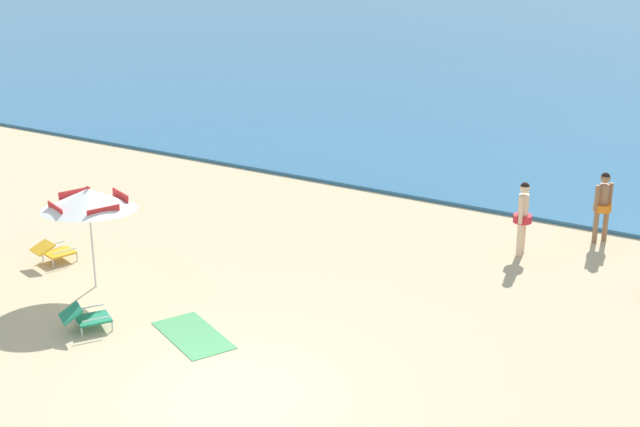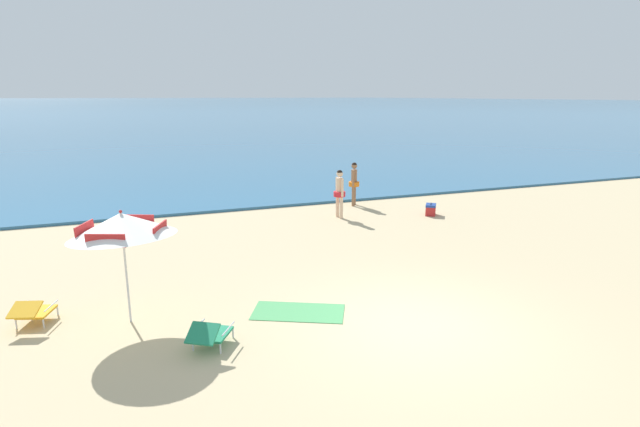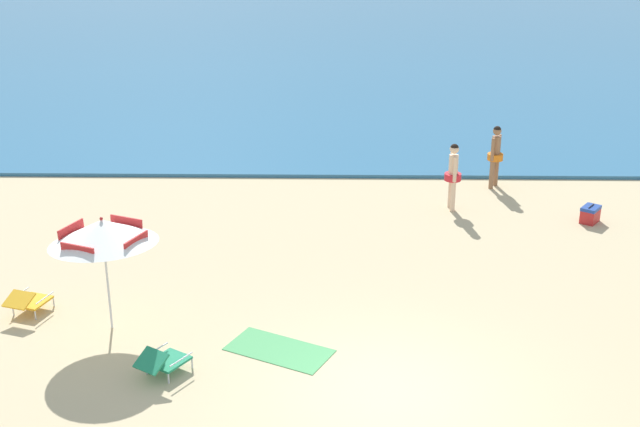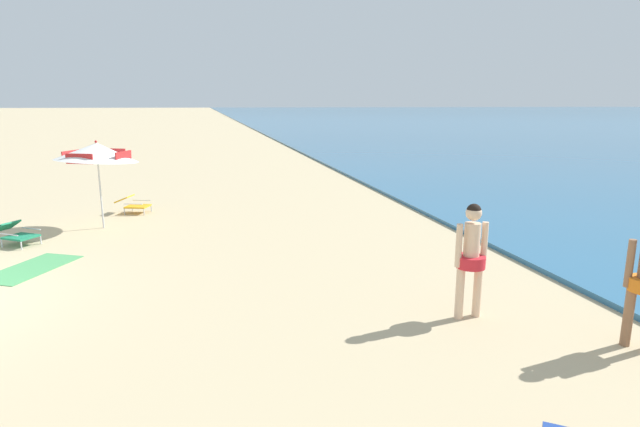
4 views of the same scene
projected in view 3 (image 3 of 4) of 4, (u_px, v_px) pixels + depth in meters
The scene contains 8 objects.
ground_plane at pixel (391, 395), 13.59m from camera, with size 800.00×800.00×0.00m, color tan.
beach_umbrella_striped_main at pixel (103, 232), 14.92m from camera, with size 2.58×2.60×2.20m.
lounge_chair_under_umbrella at pixel (163, 361), 14.03m from camera, with size 0.92×1.03×0.52m.
lounge_chair_beside_umbrella at pixel (28, 301), 16.02m from camera, with size 0.77×0.99×0.51m.
person_standing_near_shore at pixel (453, 172), 20.91m from camera, with size 0.41×0.50×1.69m.
person_standing_beside at pixel (496, 152), 22.45m from camera, with size 0.41×0.43×1.68m.
cooler_box at pixel (590, 214), 20.38m from camera, with size 0.57×0.61×0.43m.
beach_towel at pixel (279, 350), 14.87m from camera, with size 0.90×1.80×0.01m, color #4C9E5B.
Camera 3 is at (-0.94, -11.61, 7.64)m, focal length 47.83 mm.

